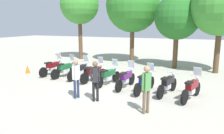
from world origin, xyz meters
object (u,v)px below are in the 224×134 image
Objects in this scene: tree_3 at (221,6)px; motorcycle_5 at (126,78)px; person_2 at (76,76)px; motorcycle_0 at (53,67)px; motorcycle_7 at (168,84)px; motorcycle_3 at (94,73)px; motorcycle_6 at (145,82)px; person_1 at (146,85)px; person_0 at (95,78)px; motorcycle_8 at (192,88)px; tree_0 at (80,5)px; traffic_cone at (27,69)px; motorcycle_2 at (80,70)px; tree_1 at (133,5)px; tree_2 at (177,17)px; motorcycle_1 at (65,69)px; motorcycle_4 at (108,76)px.

motorcycle_5 is at bearing -128.70° from tree_3.
motorcycle_0 is at bearing -16.21° from person_2.
motorcycle_3 is at bearing 92.72° from motorcycle_7.
person_1 is (0.65, -2.56, 0.57)m from motorcycle_6.
motorcycle_5 is 1.24× the size of person_0.
motorcycle_0 reaches higher than motorcycle_7.
tree_0 is at bearing 68.57° from motorcycle_8.
traffic_cone is at bearing 93.54° from motorcycle_6.
tree_1 is at bearing -2.52° from motorcycle_2.
motorcycle_7 is at bearing -76.86° from motorcycle_6.
motorcycle_7 is 1.01× the size of motorcycle_8.
traffic_cone is (-8.38, 1.14, -0.24)m from motorcycle_6.
motorcycle_2 and motorcycle_8 have the same top height.
traffic_cone is at bearing -148.30° from tree_2.
motorcycle_0 is 3.97× the size of traffic_cone.
motorcycle_0 is 1.10m from motorcycle_1.
motorcycle_8 is at bearing -94.67° from motorcycle_2.
motorcycle_1 is 6.57m from motorcycle_7.
person_2 is at bearing -176.41° from motorcycle_4.
motorcycle_2 is 8.04m from tree_1.
tree_0 reaches higher than traffic_cone.
motorcycle_4 is 1.01× the size of motorcycle_8.
tree_0 is (-8.76, 10.45, 3.89)m from person_1.
tree_0 is 12.33× the size of traffic_cone.
tree_0 reaches higher than person_1.
motorcycle_5 is 0.32× the size of tree_0.
person_0 is at bearing -117.93° from motorcycle_1.
tree_3 is (6.10, 8.01, 3.36)m from person_2.
motorcycle_3 is at bearing -55.02° from tree_0.
motorcycle_6 is (4.32, -1.17, 0.00)m from motorcycle_2.
person_0 is (-2.74, -2.12, 0.54)m from motorcycle_7.
motorcycle_5 is (5.39, -1.06, 0.00)m from motorcycle_0.
person_2 is 10.62m from tree_3.
tree_1 reaches higher than tree_3.
person_0 is 12.51m from tree_0.
tree_1 reaches higher than motorcycle_1.
tree_0 is (-9.19, 7.85, 4.48)m from motorcycle_7.
tree_3 reaches higher than motorcycle_0.
person_1 is at bearing -129.18° from person_0.
motorcycle_2 is 0.40× the size of tree_2.
tree_1 is (-0.42, 9.90, 3.75)m from person_2.
motorcycle_8 is at bearing -93.91° from motorcycle_5.
motorcycle_2 is 6.23m from person_1.
motorcycle_8 is 2.78m from person_1.
person_0 is at bearing 152.59° from motorcycle_6.
person_2 is 0.25× the size of tree_1.
person_0 is 10.72m from tree_1.
motorcycle_1 is 0.98× the size of motorcycle_5.
motorcycle_0 is at bearing 94.22° from motorcycle_7.
motorcycle_1 is 1.01× the size of motorcycle_3.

